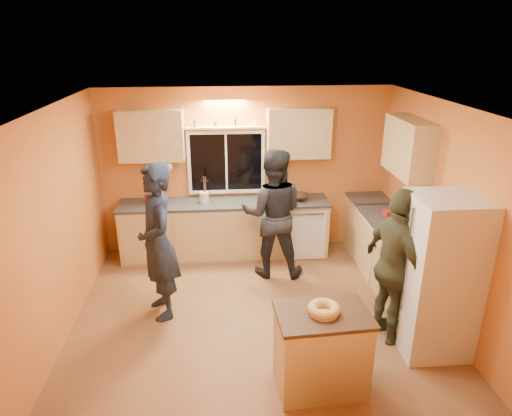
{
  "coord_description": "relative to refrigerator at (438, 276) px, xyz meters",
  "views": [
    {
      "loc": [
        -0.43,
        -4.91,
        3.33
      ],
      "look_at": [
        0.03,
        0.4,
        1.28
      ],
      "focal_mm": 32.0,
      "sensor_mm": 36.0,
      "label": 1
    }
  ],
  "objects": [
    {
      "name": "room_shell",
      "position": [
        -1.77,
        1.21,
        0.72
      ],
      "size": [
        4.54,
        4.04,
        2.61
      ],
      "color": "#CC6B34",
      "rests_on": "ground"
    },
    {
      "name": "island",
      "position": [
        -1.37,
        -0.52,
        -0.46
      ],
      "size": [
        0.92,
        0.65,
        0.86
      ],
      "rotation": [
        0.0,
        0.0,
        0.06
      ],
      "color": "tan",
      "rests_on": "ground"
    },
    {
      "name": "mixing_bowl",
      "position": [
        -1.1,
        2.52,
        0.04
      ],
      "size": [
        0.42,
        0.42,
        0.08
      ],
      "primitive_type": "imported",
      "rotation": [
        0.0,
        0.0,
        -0.31
      ],
      "color": "#311C10",
      "rests_on": "back_counter"
    },
    {
      "name": "refrigerator",
      "position": [
        0.0,
        0.0,
        0.0
      ],
      "size": [
        0.72,
        0.7,
        1.8
      ],
      "primitive_type": "cube",
      "color": "silver",
      "rests_on": "ground"
    },
    {
      "name": "person_center",
      "position": [
        -1.57,
        1.85,
        0.04
      ],
      "size": [
        1.01,
        0.83,
        1.88
      ],
      "primitive_type": "imported",
      "rotation": [
        0.0,
        0.0,
        3.0
      ],
      "color": "black",
      "rests_on": "ground"
    },
    {
      "name": "person_right",
      "position": [
        -0.39,
        0.2,
        0.01
      ],
      "size": [
        0.67,
        1.14,
        1.82
      ],
      "primitive_type": "imported",
      "rotation": [
        0.0,
        0.0,
        1.8
      ],
      "color": "#393B25",
      "rests_on": "ground"
    },
    {
      "name": "red_box",
      "position": [
        0.1,
        1.75,
        0.04
      ],
      "size": [
        0.18,
        0.14,
        0.07
      ],
      "primitive_type": "cube",
      "rotation": [
        0.0,
        0.0,
        0.14
      ],
      "color": "#AC1E1A",
      "rests_on": "right_counter"
    },
    {
      "name": "right_counter",
      "position": [
        0.06,
        1.3,
        -0.45
      ],
      "size": [
        0.62,
        1.84,
        0.9
      ],
      "color": "tan",
      "rests_on": "ground"
    },
    {
      "name": "potted_plant",
      "position": [
        0.04,
        0.5,
        0.14
      ],
      "size": [
        0.28,
        0.25,
        0.27
      ],
      "primitive_type": "imported",
      "rotation": [
        0.0,
        0.0,
        -0.18
      ],
      "color": "gray",
      "rests_on": "right_counter"
    },
    {
      "name": "utensil_crock",
      "position": [
        -2.55,
        2.49,
        0.09
      ],
      "size": [
        0.14,
        0.14,
        0.17
      ],
      "primitive_type": "cylinder",
      "color": "beige",
      "rests_on": "back_counter"
    },
    {
      "name": "ground",
      "position": [
        -1.89,
        0.8,
        -0.9
      ],
      "size": [
        4.5,
        4.5,
        0.0
      ],
      "primitive_type": "plane",
      "color": "brown",
      "rests_on": "ground"
    },
    {
      "name": "back_counter",
      "position": [
        -1.88,
        2.5,
        -0.45
      ],
      "size": [
        4.23,
        0.62,
        0.9
      ],
      "color": "tan",
      "rests_on": "ground"
    },
    {
      "name": "person_left",
      "position": [
        -3.07,
        0.94,
        0.08
      ],
      "size": [
        0.68,
        0.83,
        1.96
      ],
      "primitive_type": "imported",
      "rotation": [
        0.0,
        0.0,
        -1.23
      ],
      "color": "black",
      "rests_on": "ground"
    },
    {
      "name": "bundt_pastry",
      "position": [
        -1.37,
        -0.52,
        0.01
      ],
      "size": [
        0.31,
        0.31,
        0.09
      ],
      "primitive_type": "torus",
      "color": "#DDB25A",
      "rests_on": "island"
    }
  ]
}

